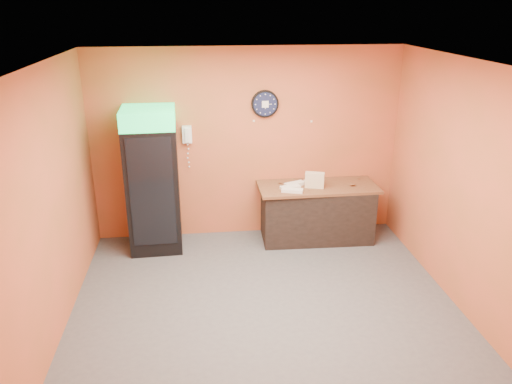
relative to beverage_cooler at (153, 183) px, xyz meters
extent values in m
plane|color=#47474C|center=(1.37, -1.60, -1.00)|extent=(4.50, 4.50, 0.00)
cube|color=#D5593C|center=(1.37, 0.40, 0.40)|extent=(4.50, 0.02, 2.80)
cube|color=#D5593C|center=(-0.88, -1.60, 0.40)|extent=(0.02, 4.00, 2.80)
cube|color=#D5593C|center=(3.62, -1.60, 0.40)|extent=(0.02, 4.00, 2.80)
cube|color=white|center=(1.37, -1.60, 1.80)|extent=(4.50, 4.00, 0.02)
cube|color=black|center=(0.00, 0.05, -0.10)|extent=(0.74, 0.74, 1.79)
cube|color=#18D45C|center=(0.00, 0.05, 0.92)|extent=(0.74, 0.74, 0.26)
cube|color=black|center=(-0.01, -0.32, -0.03)|extent=(0.59, 0.04, 1.53)
cube|color=black|center=(2.37, 0.04, -0.59)|extent=(1.63, 0.76, 0.81)
cylinder|color=black|center=(1.62, 0.37, 1.00)|extent=(0.39, 0.05, 0.39)
cylinder|color=#0F1433|center=(1.62, 0.34, 1.00)|extent=(0.34, 0.01, 0.34)
cube|color=white|center=(1.62, 0.34, 1.00)|extent=(0.10, 0.00, 0.10)
cube|color=white|center=(0.50, 0.35, 0.59)|extent=(0.13, 0.08, 0.25)
cube|color=white|center=(0.50, 0.30, 0.59)|extent=(0.06, 0.04, 0.20)
cube|color=brown|center=(2.37, 0.04, -0.17)|extent=(1.74, 0.77, 0.04)
cube|color=beige|center=(2.30, -0.04, -0.12)|extent=(0.29, 0.17, 0.06)
cube|color=beige|center=(2.30, -0.04, -0.07)|extent=(0.29, 0.17, 0.06)
cube|color=beige|center=(2.30, -0.04, -0.01)|extent=(0.29, 0.17, 0.06)
cube|color=beige|center=(2.30, -0.04, 0.05)|extent=(0.29, 0.17, 0.06)
cube|color=silver|center=(1.94, -0.05, -0.13)|extent=(0.30, 0.17, 0.04)
cube|color=silver|center=(1.95, -0.18, -0.13)|extent=(0.32, 0.20, 0.04)
cube|color=silver|center=(2.03, 0.08, -0.13)|extent=(0.33, 0.23, 0.04)
cylinder|color=silver|center=(2.21, 0.14, -0.12)|extent=(0.07, 0.07, 0.07)
camera|label=1|loc=(0.68, -6.66, 2.37)|focal=35.00mm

